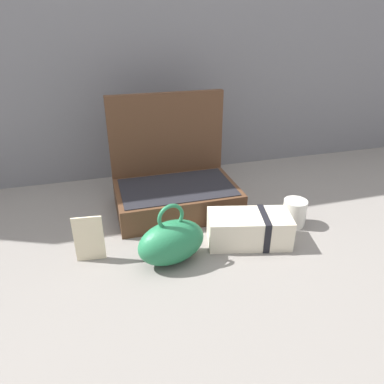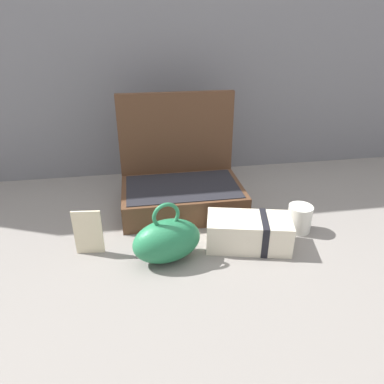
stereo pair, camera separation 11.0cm
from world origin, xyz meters
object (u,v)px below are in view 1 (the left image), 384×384
object	(u,v)px
cream_toiletry_bag	(250,229)
info_card_left	(89,239)
coffee_mug	(294,213)
open_suitcase	(174,185)
teal_pouch_handbag	(172,242)

from	to	relation	value
cream_toiletry_bag	info_card_left	distance (m)	0.50
cream_toiletry_bag	coffee_mug	distance (m)	0.20
open_suitcase	cream_toiletry_bag	xyz separation A→B (m)	(0.18, -0.30, -0.04)
teal_pouch_handbag	info_card_left	bearing A→B (deg)	162.40
open_suitcase	coffee_mug	xyz separation A→B (m)	(0.37, -0.24, -0.04)
open_suitcase	info_card_left	distance (m)	0.41
cream_toiletry_bag	coffee_mug	xyz separation A→B (m)	(0.19, 0.06, -0.00)
teal_pouch_handbag	cream_toiletry_bag	size ratio (longest dim) A/B	0.81
open_suitcase	cream_toiletry_bag	bearing A→B (deg)	-59.65
teal_pouch_handbag	info_card_left	distance (m)	0.24
cream_toiletry_bag	open_suitcase	bearing A→B (deg)	120.35
open_suitcase	coffee_mug	world-z (taller)	open_suitcase
teal_pouch_handbag	coffee_mug	world-z (taller)	teal_pouch_handbag
teal_pouch_handbag	coffee_mug	size ratio (longest dim) A/B	1.94
coffee_mug	info_card_left	xyz separation A→B (m)	(-0.68, -0.01, 0.03)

